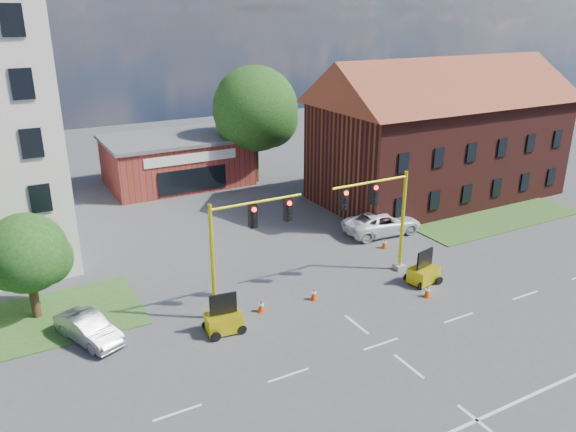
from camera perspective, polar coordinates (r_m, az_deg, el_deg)
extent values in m
plane|color=#47474A|center=(27.63, 9.43, -12.71)|extent=(120.00, 120.00, 0.00)
cube|color=#2D5921|center=(44.99, 20.64, -0.37)|extent=(14.00, 4.00, 0.08)
cube|color=maroon|center=(51.77, -11.23, 5.46)|extent=(12.00, 8.00, 4.00)
cube|color=#575759|center=(51.27, -11.39, 7.78)|extent=(12.40, 8.40, 0.30)
cube|color=silver|center=(47.74, -9.80, 5.80)|extent=(8.00, 0.10, 0.80)
cube|color=black|center=(48.24, -9.67, 3.61)|extent=(6.00, 0.10, 2.00)
cube|color=#451914|center=(48.44, 15.03, 6.58)|extent=(20.00, 10.00, 8.00)
cylinder|color=#3E2A16|center=(51.26, -3.25, 6.09)|extent=(0.44, 0.44, 4.72)
sphere|color=#133F13|center=(50.38, -3.35, 10.82)|extent=(7.54, 7.54, 7.54)
sphere|color=#133F13|center=(51.49, -1.94, 9.84)|extent=(5.28, 5.28, 5.28)
cylinder|color=#3E2A16|center=(31.50, -24.42, -7.33)|extent=(0.44, 0.44, 2.57)
sphere|color=#133F13|center=(30.56, -25.05, -3.42)|extent=(4.01, 4.01, 4.01)
sphere|color=#133F13|center=(31.09, -23.48, -3.96)|extent=(2.81, 2.81, 2.81)
cube|color=gray|center=(29.44, -7.40, -10.00)|extent=(0.60, 0.60, 0.30)
cylinder|color=yellow|center=(28.08, -7.67, -4.80)|extent=(0.20, 0.20, 6.20)
cylinder|color=yellow|center=(27.94, -3.17, 1.43)|extent=(5.00, 0.14, 0.14)
cube|color=black|center=(28.07, -3.60, 0.00)|extent=(0.40, 0.32, 1.20)
cube|color=black|center=(28.92, -0.02, 0.66)|extent=(0.40, 0.32, 1.20)
sphere|color=#FF0C07|center=(27.78, -3.46, 0.66)|extent=(0.24, 0.24, 0.24)
cube|color=gray|center=(34.98, 11.22, -5.10)|extent=(0.60, 0.60, 0.30)
cylinder|color=yellow|center=(33.84, 11.56, -0.58)|extent=(0.20, 0.20, 6.20)
cylinder|color=yellow|center=(31.44, 8.41, 3.40)|extent=(5.00, 0.14, 0.14)
cube|color=black|center=(31.80, 8.71, 2.26)|extent=(0.40, 0.32, 1.20)
cube|color=black|center=(30.67, 5.72, 1.72)|extent=(0.40, 0.32, 1.20)
sphere|color=#FF0C07|center=(31.54, 8.94, 2.86)|extent=(0.24, 0.24, 0.24)
cube|color=yellow|center=(28.10, -6.53, -10.66)|extent=(1.87, 1.36, 0.87)
cube|color=black|center=(27.59, -6.61, -8.85)|extent=(1.36, 0.28, 1.06)
cube|color=yellow|center=(33.48, 13.59, -5.78)|extent=(1.93, 1.50, 0.86)
cube|color=black|center=(33.06, 13.74, -4.22)|extent=(1.33, 0.41, 1.05)
cube|color=#D6410B|center=(29.88, -2.72, -9.64)|extent=(0.38, 0.38, 0.04)
cone|color=#D6410B|center=(29.71, -2.73, -9.09)|extent=(0.40, 0.40, 0.70)
cylinder|color=silver|center=(29.68, -2.74, -8.98)|extent=(0.27, 0.27, 0.09)
cube|color=#D6410B|center=(31.01, 2.66, -8.45)|extent=(0.38, 0.38, 0.04)
cone|color=#D6410B|center=(30.85, 2.67, -7.91)|extent=(0.40, 0.40, 0.70)
cylinder|color=silver|center=(30.82, 2.67, -7.80)|extent=(0.27, 0.27, 0.09)
cube|color=#D6410B|center=(32.19, 13.94, -7.93)|extent=(0.38, 0.38, 0.04)
cone|color=#D6410B|center=(32.04, 13.99, -7.41)|extent=(0.40, 0.40, 0.70)
cylinder|color=silver|center=(32.01, 14.00, -7.30)|extent=(0.27, 0.27, 0.09)
cube|color=#D6410B|center=(37.84, 9.75, -3.20)|extent=(0.38, 0.38, 0.04)
cone|color=#D6410B|center=(37.71, 9.78, -2.74)|extent=(0.40, 0.40, 0.70)
cylinder|color=silver|center=(37.68, 9.78, -2.65)|extent=(0.27, 0.27, 0.09)
imported|color=white|center=(40.00, 9.57, -0.70)|extent=(5.79, 3.02, 1.56)
imported|color=#989B9F|center=(28.78, -19.60, -10.73)|extent=(2.83, 4.19, 1.31)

